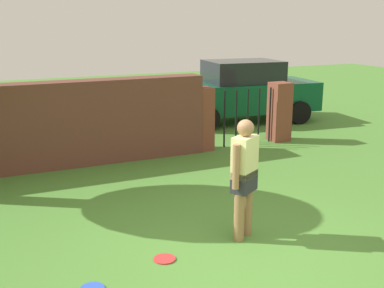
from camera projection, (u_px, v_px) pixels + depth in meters
ground_plane at (246, 260)px, 5.90m from camera, size 40.00×40.00×0.00m
brick_wall at (52, 126)px, 9.36m from camera, size 6.26×0.50×1.69m
person at (244, 174)px, 6.29m from camera, size 0.48×0.37×1.62m
fence_gate at (242, 115)px, 11.11m from camera, size 2.50×0.44×1.40m
car at (242, 91)px, 13.68m from camera, size 4.35×2.24×1.72m
frisbee_red at (165, 259)px, 5.91m from camera, size 0.27×0.27×0.02m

